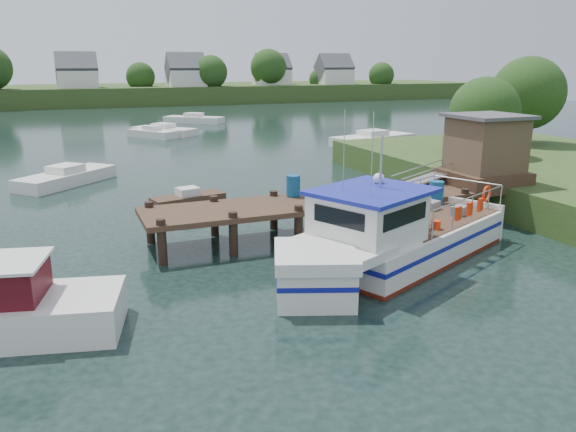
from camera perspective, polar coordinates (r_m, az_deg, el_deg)
name	(u,v)px	position (r m, az deg, el deg)	size (l,w,h in m)	color
ground_plane	(297,236)	(22.24, 0.94, -2.04)	(160.00, 160.00, 0.00)	black
far_shore	(109,91)	(102.36, -17.74, 12.02)	(140.00, 42.55, 9.22)	#344C1F
dock	(437,169)	(24.92, 14.93, 4.64)	(16.60, 3.00, 4.78)	#432D20
lobster_boat	(390,239)	(19.01, 10.36, -2.28)	(10.58, 6.80, 5.32)	silver
moored_rowboat	(188,201)	(26.81, -10.10, 1.55)	(3.60, 1.90, 1.00)	#432D20
moored_far	(194,119)	(66.14, -9.55, 9.67)	(6.66, 6.01, 1.14)	silver
moored_a	(66,177)	(34.07, -21.61, 3.69)	(5.71, 5.66, 1.11)	silver
moored_b	(153,133)	(53.52, -13.60, 8.17)	(4.21, 5.08, 1.10)	silver
moored_c	(373,139)	(48.35, 8.59, 7.75)	(7.94, 4.31, 1.19)	silver
moored_d	(164,131)	(55.31, -12.52, 8.45)	(5.86, 6.45, 1.11)	silver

